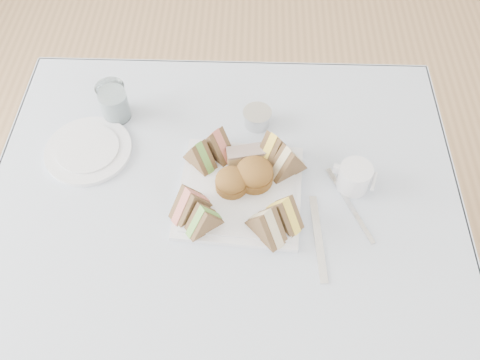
{
  "coord_description": "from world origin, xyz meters",
  "views": [
    {
      "loc": [
        0.05,
        -0.51,
        1.66
      ],
      "look_at": [
        0.03,
        0.1,
        0.8
      ],
      "focal_mm": 38.0,
      "sensor_mm": 36.0,
      "label": 1
    }
  ],
  "objects_px": {
    "serving_plate": "(240,192)",
    "creamer_jug": "(354,177)",
    "water_glass": "(114,102)",
    "table": "(226,301)"
  },
  "relations": [
    {
      "from": "water_glass",
      "to": "creamer_jug",
      "type": "relative_size",
      "value": 1.4
    },
    {
      "from": "table",
      "to": "water_glass",
      "type": "distance_m",
      "value": 0.59
    },
    {
      "from": "serving_plate",
      "to": "creamer_jug",
      "type": "height_order",
      "value": "creamer_jug"
    },
    {
      "from": "water_glass",
      "to": "table",
      "type": "bearing_deg",
      "value": -49.36
    },
    {
      "from": "serving_plate",
      "to": "table",
      "type": "bearing_deg",
      "value": -105.39
    },
    {
      "from": "table",
      "to": "creamer_jug",
      "type": "xyz_separation_m",
      "value": [
        0.28,
        0.12,
        0.41
      ]
    },
    {
      "from": "serving_plate",
      "to": "creamer_jug",
      "type": "bearing_deg",
      "value": 10.96
    },
    {
      "from": "table",
      "to": "serving_plate",
      "type": "distance_m",
      "value": 0.4
    },
    {
      "from": "creamer_jug",
      "to": "water_glass",
      "type": "bearing_deg",
      "value": 178.97
    },
    {
      "from": "water_glass",
      "to": "creamer_jug",
      "type": "bearing_deg",
      "value": -18.91
    }
  ]
}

